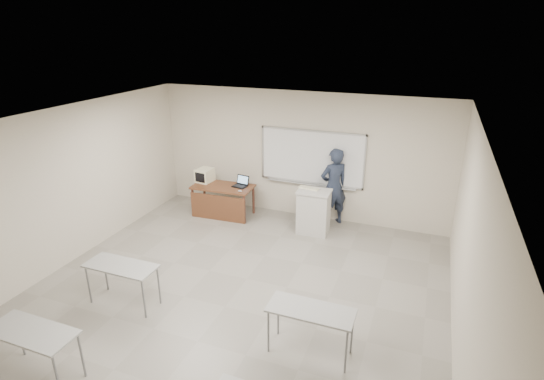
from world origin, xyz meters
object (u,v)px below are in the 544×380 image
at_px(instructor_desk, 221,195).
at_px(presenter, 334,187).
at_px(crt_monitor, 205,175).
at_px(whiteboard, 312,158).
at_px(mouse, 240,191).
at_px(keyboard, 309,188).
at_px(laptop, 241,184).
at_px(podium, 314,212).

height_order(instructor_desk, presenter, presenter).
bearing_deg(crt_monitor, whiteboard, 18.79).
height_order(crt_monitor, mouse, crt_monitor).
relative_size(mouse, keyboard, 0.22).
xyz_separation_m(whiteboard, presenter, (0.59, -0.18, -0.57)).
height_order(crt_monitor, laptop, crt_monitor).
xyz_separation_m(laptop, keyboard, (1.76, -0.22, 0.21)).
distance_m(podium, laptop, 1.96).
height_order(whiteboard, laptop, whiteboard).
xyz_separation_m(podium, mouse, (-1.76, -0.05, 0.26)).
bearing_deg(instructor_desk, presenter, 10.35).
xyz_separation_m(instructor_desk, presenter, (2.59, 0.60, 0.36)).
bearing_deg(whiteboard, keyboard, -77.72).
height_order(instructor_desk, podium, podium).
relative_size(whiteboard, crt_monitor, 6.06).
bearing_deg(instructor_desk, laptop, 31.07).
bearing_deg(crt_monitor, keyboard, 2.77).
bearing_deg(crt_monitor, mouse, -9.69).
height_order(podium, laptop, podium).
relative_size(instructor_desk, mouse, 14.92).
relative_size(podium, keyboard, 2.24).
xyz_separation_m(crt_monitor, keyboard, (2.71, -0.19, 0.10)).
bearing_deg(crt_monitor, laptop, 8.60).
bearing_deg(laptop, keyboard, 1.44).
bearing_deg(whiteboard, laptop, -162.26).
height_order(instructor_desk, keyboard, keyboard).
xyz_separation_m(whiteboard, keyboard, (0.16, -0.73, -0.47)).
bearing_deg(mouse, keyboard, -8.47).
relative_size(crt_monitor, keyboard, 0.91).
height_order(instructor_desk, mouse, mouse).
distance_m(crt_monitor, laptop, 0.96).
relative_size(laptop, presenter, 0.18).
distance_m(whiteboard, keyboard, 0.88).
bearing_deg(laptop, podium, -0.36).
distance_m(crt_monitor, presenter, 3.16).
bearing_deg(laptop, crt_monitor, -169.60).
xyz_separation_m(podium, laptop, (-1.91, 0.30, 0.30)).
bearing_deg(mouse, laptop, 99.62).
distance_m(laptop, mouse, 0.39).
bearing_deg(podium, crt_monitor, 172.81).
bearing_deg(crt_monitor, presenter, 13.37).
relative_size(instructor_desk, keyboard, 3.24).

